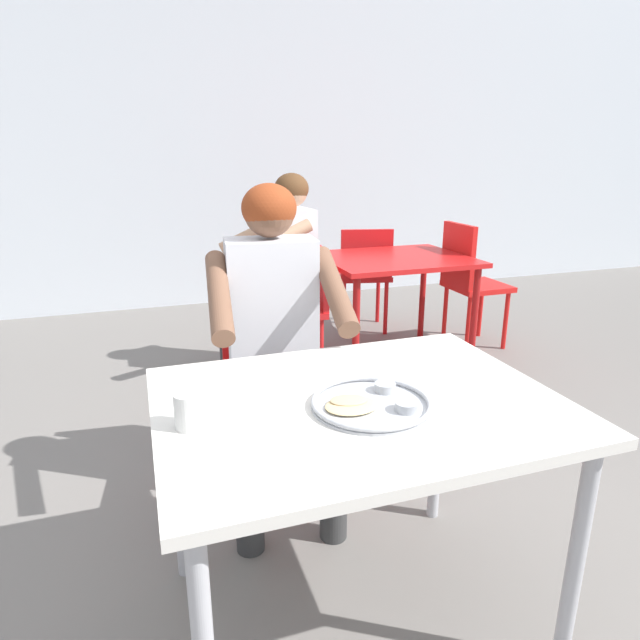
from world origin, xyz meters
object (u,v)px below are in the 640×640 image
object	(u,v)px
diner_foreground	(275,322)
chair_red_far	(364,271)
thali_tray	(371,402)
chair_red_left	(300,300)
patron_background	(279,259)
drinking_cup	(190,409)
table_background_red	(395,269)
table_foreground	(358,425)
chair_foreground	(268,359)
chair_red_right	(469,277)

from	to	relation	value
diner_foreground	chair_red_far	size ratio (longest dim) A/B	1.53
thali_tray	chair_red_far	distance (m)	2.82
chair_red_left	patron_background	distance (m)	0.28
thali_tray	drinking_cup	distance (m)	0.46
thali_tray	table_background_red	size ratio (longest dim) A/B	0.33
table_foreground	drinking_cup	world-z (taller)	drinking_cup
chair_red_left	chair_red_far	distance (m)	0.97
diner_foreground	patron_background	xyz separation A→B (m)	(0.34, 1.26, -0.01)
table_foreground	drinking_cup	size ratio (longest dim) A/B	11.96
diner_foreground	table_foreground	bearing A→B (deg)	-85.18
thali_tray	chair_foreground	world-z (taller)	chair_foreground
thali_tray	patron_background	bearing A→B (deg)	82.21
chair_red_left	chair_red_far	xyz separation A→B (m)	(0.71, 0.66, 0.00)
chair_red_right	chair_foreground	bearing A→B (deg)	-147.52
table_foreground	chair_red_left	distance (m)	1.92
chair_foreground	chair_red_far	size ratio (longest dim) A/B	1.07
drinking_cup	table_foreground	bearing A→B (deg)	1.81
table_foreground	patron_background	xyz separation A→B (m)	(0.28, 1.94, 0.09)
chair_red_far	patron_background	world-z (taller)	patron_background
chair_red_right	chair_red_far	bearing A→B (deg)	135.97
patron_background	table_background_red	bearing A→B (deg)	0.39
table_background_red	diner_foreground	bearing A→B (deg)	-131.75
chair_red_left	drinking_cup	bearing A→B (deg)	-113.98
table_foreground	diner_foreground	size ratio (longest dim) A/B	0.85
table_foreground	thali_tray	xyz separation A→B (m)	(0.01, -0.05, 0.09)
diner_foreground	chair_red_far	world-z (taller)	diner_foreground
table_foreground	chair_red_left	world-z (taller)	chair_red_left
table_background_red	chair_red_left	xyz separation A→B (m)	(-0.67, -0.07, -0.14)
drinking_cup	chair_red_far	bearing A→B (deg)	58.72
chair_red_right	table_foreground	bearing A→B (deg)	-130.18
chair_foreground	drinking_cup	bearing A→B (deg)	-113.85
diner_foreground	chair_foreground	bearing A→B (deg)	85.26
table_foreground	thali_tray	distance (m)	0.10
table_background_red	chair_red_right	distance (m)	0.62
table_foreground	table_background_red	distance (m)	2.22
table_foreground	table_background_red	size ratio (longest dim) A/B	1.13
patron_background	thali_tray	bearing A→B (deg)	-97.79
chair_red_right	drinking_cup	bearing A→B (deg)	-136.63
chair_red_left	chair_red_right	distance (m)	1.28
drinking_cup	table_background_red	xyz separation A→B (m)	(1.51, 1.96, -0.15)
chair_red_far	patron_background	bearing A→B (deg)	-143.90
chair_red_far	drinking_cup	bearing A→B (deg)	-121.28
patron_background	chair_red_right	bearing A→B (deg)	2.14
patron_background	table_foreground	bearing A→B (deg)	-98.37
table_background_red	chair_red_far	bearing A→B (deg)	86.46
chair_foreground	patron_background	distance (m)	1.11
table_foreground	chair_red_right	distance (m)	2.61
diner_foreground	patron_background	distance (m)	1.31
drinking_cup	table_background_red	world-z (taller)	drinking_cup
chair_red_right	diner_foreground	bearing A→B (deg)	-142.90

